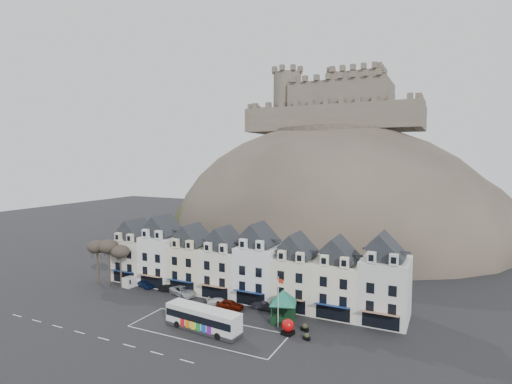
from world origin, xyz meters
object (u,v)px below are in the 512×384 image
car_navy (146,284)px  white_van (134,281)px  flagpole (279,299)px  car_charcoal (264,305)px  bus (203,318)px  bus_shelter (283,297)px  car_maroon (230,305)px  car_white (220,302)px  car_black (170,288)px  red_buoy (288,327)px  car_silver (183,291)px

car_navy → white_van: bearing=111.3°
flagpole → car_navy: bearing=169.4°
white_van → car_charcoal: (27.32, -0.22, -0.24)m
bus → bus_shelter: bus_shelter is taller
bus_shelter → car_maroon: bus_shelter is taller
car_navy → bus_shelter: bearing=-75.8°
flagpole → car_maroon: (-9.60, 2.95, -3.46)m
car_maroon → car_charcoal: car_maroon is taller
flagpole → white_van: 32.55m
bus → car_navy: bus is taller
bus → car_white: size_ratio=2.79×
bus_shelter → car_black: size_ratio=1.78×
car_navy → car_white: size_ratio=0.97×
bus → car_black: bearing=148.5°
bus → car_white: 9.56m
flagpole → car_white: bearing=163.4°
red_buoy → car_black: red_buoy is taller
flagpole → car_silver: flagpole is taller
red_buoy → car_silver: (-22.25, 6.55, -0.31)m
car_navy → car_maroon: size_ratio=0.94×
white_van → car_charcoal: 27.32m
red_buoy → car_maroon: (-11.64, 4.53, -0.35)m
white_van → car_silver: 11.73m
bus_shelter → flagpole: flagpole is taller
bus → car_silver: 15.37m
bus → white_van: bus is taller
flagpole → car_black: size_ratio=1.80×
car_black → car_maroon: (13.78, -2.50, 0.08)m
bus → car_white: bearing=112.9°
bus → car_charcoal: bearing=73.6°
car_black → car_maroon: car_maroon is taller
bus → car_silver: (-11.14, 10.54, -1.03)m
white_van → flagpole: bearing=-2.7°
car_navy → car_white: bearing=-75.7°
bus → car_charcoal: 11.71m
white_van → car_black: size_ratio=1.04×
car_navy → car_silver: (8.82, -0.48, 0.09)m
red_buoy → car_navy: (-31.07, 7.03, -0.40)m
car_white → car_silver: bearing=61.0°
flagpole → car_navy: (-29.03, 5.45, -3.51)m
car_silver → car_maroon: size_ratio=1.27×
car_navy → car_maroon: bearing=-76.7°
car_navy → bus: bearing=-98.2°
flagpole → car_charcoal: flagpole is taller
bus_shelter → car_navy: size_ratio=1.77×
car_silver → car_white: size_ratio=1.31×
white_van → car_maroon: size_ratio=0.97×
bus_shelter → flagpole: bearing=-102.9°
car_black → car_silver: size_ratio=0.73×
white_van → car_maroon: 22.47m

